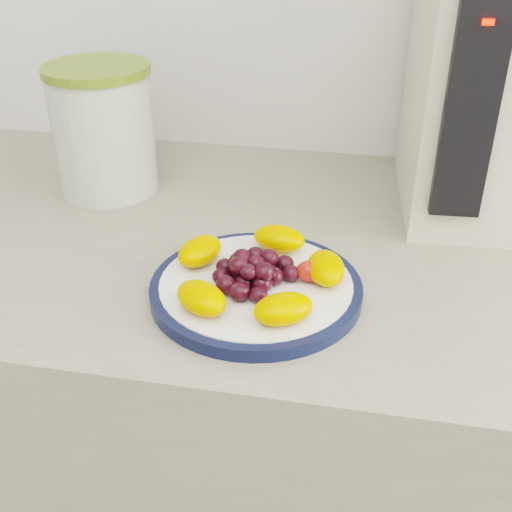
# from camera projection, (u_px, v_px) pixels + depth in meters

# --- Properties ---
(counter) EXTENTS (3.50, 0.60, 0.90)m
(counter) POSITION_uv_depth(u_px,v_px,m) (331.00, 482.00, 1.04)
(counter) COLOR gray
(counter) RESTS_ON floor
(cabinet_face) EXTENTS (3.48, 0.58, 0.84)m
(cabinet_face) POSITION_uv_depth(u_px,v_px,m) (330.00, 494.00, 1.06)
(cabinet_face) COLOR #8A6A4C
(cabinet_face) RESTS_ON floor
(plate_rim) EXTENTS (0.23, 0.23, 0.01)m
(plate_rim) POSITION_uv_depth(u_px,v_px,m) (256.00, 289.00, 0.71)
(plate_rim) COLOR #0E1637
(plate_rim) RESTS_ON counter
(plate_face) EXTENTS (0.21, 0.21, 0.02)m
(plate_face) POSITION_uv_depth(u_px,v_px,m) (256.00, 288.00, 0.71)
(plate_face) COLOR white
(plate_face) RESTS_ON counter
(canister) EXTENTS (0.19, 0.19, 0.17)m
(canister) POSITION_uv_depth(u_px,v_px,m) (104.00, 134.00, 0.91)
(canister) COLOR #3F5C20
(canister) RESTS_ON counter
(canister_lid) EXTENTS (0.19, 0.19, 0.01)m
(canister_lid) POSITION_uv_depth(u_px,v_px,m) (96.00, 70.00, 0.86)
(canister_lid) COLOR olive
(canister_lid) RESTS_ON canister
(appliance_body) EXTENTS (0.21, 0.28, 0.34)m
(appliance_body) POSITION_uv_depth(u_px,v_px,m) (491.00, 82.00, 0.83)
(appliance_body) COLOR beige
(appliance_body) RESTS_ON counter
(appliance_panel) EXTENTS (0.06, 0.02, 0.25)m
(appliance_panel) POSITION_uv_depth(u_px,v_px,m) (470.00, 111.00, 0.71)
(appliance_panel) COLOR black
(appliance_panel) RESTS_ON appliance_body
(appliance_led) EXTENTS (0.01, 0.01, 0.01)m
(appliance_led) POSITION_uv_depth(u_px,v_px,m) (488.00, 22.00, 0.65)
(appliance_led) COLOR #FF0C05
(appliance_led) RESTS_ON appliance_panel
(fruit_plate) EXTENTS (0.20, 0.20, 0.03)m
(fruit_plate) POSITION_uv_depth(u_px,v_px,m) (260.00, 271.00, 0.69)
(fruit_plate) COLOR #FF8D00
(fruit_plate) RESTS_ON plate_face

